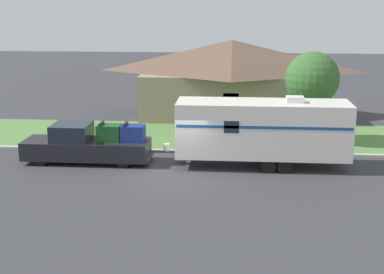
# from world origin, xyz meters

# --- Properties ---
(ground_plane) EXTENTS (120.00, 120.00, 0.00)m
(ground_plane) POSITION_xyz_m (0.00, 0.00, 0.00)
(ground_plane) COLOR #38383D
(curb_strip) EXTENTS (80.00, 0.30, 0.14)m
(curb_strip) POSITION_xyz_m (0.00, 3.75, 0.07)
(curb_strip) COLOR #ADADA8
(curb_strip) RESTS_ON ground_plane
(lawn_strip) EXTENTS (80.00, 7.00, 0.03)m
(lawn_strip) POSITION_xyz_m (0.00, 7.40, 0.01)
(lawn_strip) COLOR #568442
(lawn_strip) RESTS_ON ground_plane
(house_across_street) EXTENTS (13.12, 7.17, 5.24)m
(house_across_street) POSITION_xyz_m (2.23, 13.74, 2.72)
(house_across_street) COLOR gray
(house_across_street) RESTS_ON ground_plane
(pickup_truck) EXTENTS (6.35, 1.95, 2.05)m
(pickup_truck) POSITION_xyz_m (-4.78, 1.69, 0.89)
(pickup_truck) COLOR black
(pickup_truck) RESTS_ON ground_plane
(travel_trailer) EXTENTS (9.42, 2.37, 3.48)m
(travel_trailer) POSITION_xyz_m (3.84, 1.69, 1.88)
(travel_trailer) COLOR black
(travel_trailer) RESTS_ON ground_plane
(mailbox) EXTENTS (0.48, 0.20, 1.24)m
(mailbox) POSITION_xyz_m (0.08, 4.72, 0.96)
(mailbox) COLOR brown
(mailbox) RESTS_ON ground_plane
(tree_in_yard) EXTENTS (3.01, 3.01, 5.15)m
(tree_in_yard) POSITION_xyz_m (6.76, 6.59, 3.63)
(tree_in_yard) COLOR brown
(tree_in_yard) RESTS_ON ground_plane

